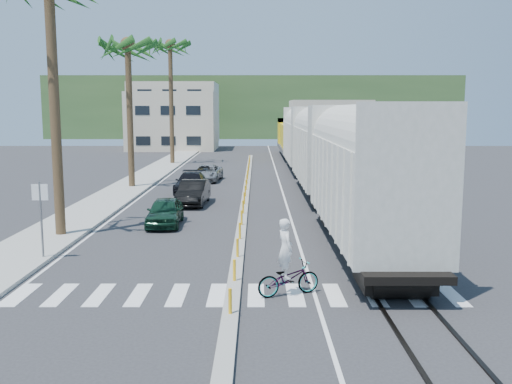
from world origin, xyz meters
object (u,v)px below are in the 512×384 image
(car_lead, at_px, (165,212))
(car_second, at_px, (193,193))
(cyclist, at_px, (288,271))
(street_sign, at_px, (41,209))

(car_lead, height_order, car_second, car_second)
(cyclist, bearing_deg, car_second, -5.85)
(car_second, xyz_separation_m, cyclist, (4.71, -16.74, 0.02))
(car_lead, bearing_deg, cyclist, -64.60)
(street_sign, relative_size, car_second, 0.67)
(car_lead, bearing_deg, car_second, 81.57)
(street_sign, distance_m, car_second, 13.48)
(car_second, height_order, cyclist, cyclist)
(car_second, bearing_deg, cyclist, -71.83)
(street_sign, xyz_separation_m, car_lead, (3.53, 6.62, -1.30))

